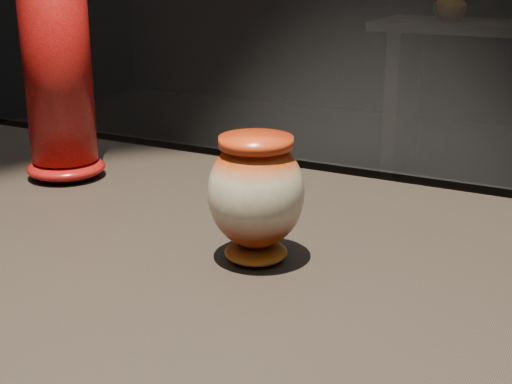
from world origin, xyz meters
TOP-DOWN VIEW (x-y plane):
  - main_vase at (-0.02, 0.01)m, footprint 0.12×0.12m
  - tall_vase at (-0.46, 0.17)m, footprint 0.16×0.16m
  - back_vase_left at (-0.61, 3.50)m, footprint 0.20×0.20m

SIDE VIEW (x-z plane):
  - main_vase at x=-0.02m, z-range 0.91..1.06m
  - back_vase_left at x=-0.61m, z-range 0.90..1.09m
  - tall_vase at x=-0.46m, z-range 0.89..1.30m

